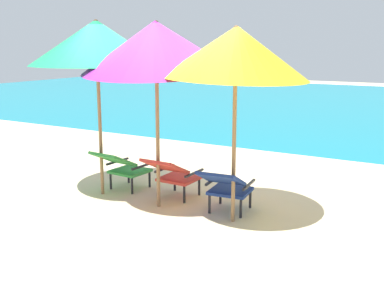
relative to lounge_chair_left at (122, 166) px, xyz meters
name	(u,v)px	position (x,y,z in m)	size (l,w,h in m)	color
ground_plane	(273,148)	(0.94, 4.07, -0.40)	(40.00, 40.00, 0.00)	beige
ocean_band	(355,105)	(0.94, 12.74, -0.40)	(40.00, 18.00, 0.01)	teal
lounge_chair_left	(122,166)	(0.00, 0.00, 0.00)	(0.59, 0.91, 0.68)	#338E3D
lounge_chair_center	(173,173)	(0.90, 0.03, 0.00)	(0.56, 0.89, 0.68)	red
lounge_chair_right	(226,185)	(1.83, -0.13, 0.00)	(0.63, 0.93, 0.68)	navy
beach_umbrella_left	(97,43)	(-0.18, -0.27, 1.84)	(2.16, 2.15, 2.57)	olive
beach_umbrella_center	(156,46)	(0.87, -0.31, 1.80)	(2.30, 2.35, 2.62)	olive
beach_umbrella_right	(236,52)	(2.02, -0.31, 1.73)	(1.87, 1.85, 2.48)	olive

